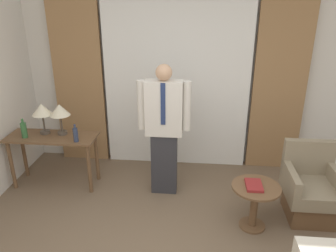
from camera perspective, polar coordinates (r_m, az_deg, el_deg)
name	(u,v)px	position (r m, az deg, el deg)	size (l,w,h in m)	color
wall_back	(177,76)	(4.89, 1.59, 8.70)	(10.00, 0.06, 2.70)	silver
curtain_sheer_center	(176,82)	(4.78, 1.47, 7.64)	(2.10, 0.06, 2.58)	white
curtain_drape_left	(79,80)	(5.09, -15.28, 7.76)	(0.74, 0.06, 2.58)	#997047
curtain_drape_right	(280,85)	(4.90, 18.85, 6.84)	(0.74, 0.06, 2.58)	#997047
desk	(53,144)	(4.66, -19.42, -3.04)	(1.19, 0.45, 0.72)	brown
table_lamp_left	(42,111)	(4.61, -21.11, 2.50)	(0.26, 0.26, 0.42)	#4C4238
table_lamp_right	(60,111)	(4.51, -18.33, 2.44)	(0.26, 0.26, 0.42)	#4C4238
bottle_near_edge	(24,130)	(4.65, -23.81, -0.62)	(0.07, 0.07, 0.26)	#336638
bottle_by_lamp	(76,135)	(4.30, -15.80, -1.44)	(0.06, 0.06, 0.23)	#2D3851
person	(164,126)	(4.10, -0.68, -0.09)	(0.66, 0.22, 1.72)	#2D2D33
armchair	(310,191)	(4.25, 23.50, -10.35)	(0.59, 0.64, 0.87)	brown
side_table	(255,199)	(3.83, 14.88, -12.26)	(0.53, 0.53, 0.53)	brown
book	(254,185)	(3.72, 14.73, -9.95)	(0.17, 0.26, 0.03)	maroon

